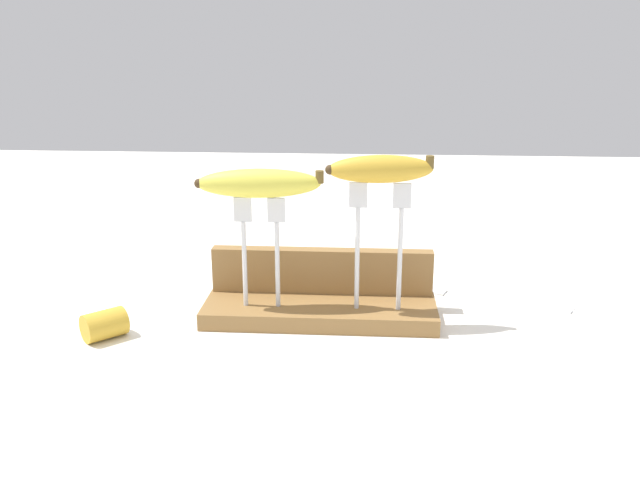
# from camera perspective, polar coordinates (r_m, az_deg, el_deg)

# --- Properties ---
(ground_plane) EXTENTS (3.00, 3.00, 0.00)m
(ground_plane) POSITION_cam_1_polar(r_m,az_deg,el_deg) (1.06, 0.00, -6.49)
(ground_plane) COLOR white
(wooden_board) EXTENTS (0.35, 0.12, 0.03)m
(wooden_board) POSITION_cam_1_polar(r_m,az_deg,el_deg) (1.06, 0.00, -5.86)
(wooden_board) COLOR olive
(wooden_board) RESTS_ON ground
(board_backstop) EXTENTS (0.35, 0.02, 0.07)m
(board_backstop) POSITION_cam_1_polar(r_m,az_deg,el_deg) (1.09, 0.17, -2.55)
(board_backstop) COLOR olive
(board_backstop) RESTS_ON wooden_board
(fork_stand_left) EXTENTS (0.07, 0.01, 0.17)m
(fork_stand_left) POSITION_cam_1_polar(r_m,az_deg,el_deg) (1.02, -4.94, -0.13)
(fork_stand_left) COLOR silver
(fork_stand_left) RESTS_ON wooden_board
(fork_stand_right) EXTENTS (0.09, 0.01, 0.19)m
(fork_stand_right) POSITION_cam_1_polar(r_m,az_deg,el_deg) (1.00, 4.89, 0.40)
(fork_stand_right) COLOR silver
(fork_stand_right) RESTS_ON wooden_board
(banana_raised_left) EXTENTS (0.18, 0.06, 0.04)m
(banana_raised_left) POSITION_cam_1_polar(r_m,az_deg,el_deg) (0.99, -5.06, 4.69)
(banana_raised_left) COLOR #DBD147
(banana_raised_left) RESTS_ON fork_stand_left
(banana_raised_right) EXTENTS (0.16, 0.06, 0.04)m
(banana_raised_right) POSITION_cam_1_polar(r_m,az_deg,el_deg) (0.98, 5.03, 5.85)
(banana_raised_right) COLOR gold
(banana_raised_right) RESTS_ON fork_stand_right
(fork_fallen_near) EXTENTS (0.16, 0.08, 0.01)m
(fork_fallen_near) POSITION_cam_1_polar(r_m,az_deg,el_deg) (1.20, 7.57, -3.78)
(fork_fallen_near) COLOR silver
(fork_fallen_near) RESTS_ON ground
(fork_fallen_far) EXTENTS (0.15, 0.09, 0.01)m
(fork_fallen_far) POSITION_cam_1_polar(r_m,az_deg,el_deg) (1.15, 21.06, -5.59)
(fork_fallen_far) COLOR silver
(fork_fallen_far) RESTS_ON ground
(banana_chunk_near) EXTENTS (0.07, 0.07, 0.04)m
(banana_chunk_near) POSITION_cam_1_polar(r_m,az_deg,el_deg) (1.04, -17.29, -6.66)
(banana_chunk_near) COLOR gold
(banana_chunk_near) RESTS_ON ground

